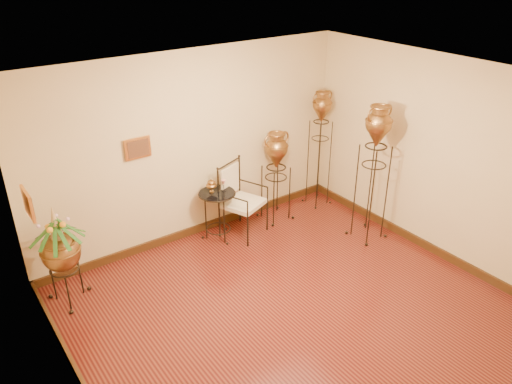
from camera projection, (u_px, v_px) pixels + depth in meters
ground at (302, 319)px, 5.98m from camera, size 5.00×5.00×0.00m
room_shell at (308, 189)px, 5.21m from camera, size 5.02×5.02×2.81m
amphora_tall at (320, 148)px, 8.21m from camera, size 0.43×0.43×1.98m
amphora_mid at (373, 173)px, 7.21m from camera, size 0.58×0.58×2.09m
amphora_short at (276, 176)px, 7.86m from camera, size 0.56×0.56×1.49m
planter_urn at (60, 249)px, 5.95m from camera, size 0.79×0.79×1.37m
armchair at (243, 200)px, 7.49m from camera, size 0.82×0.79×1.14m
side_table at (218, 214)px, 7.45m from camera, size 0.55×0.55×0.98m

